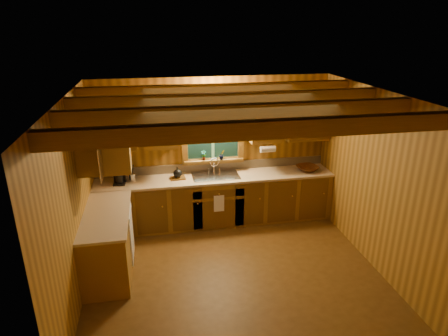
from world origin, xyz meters
TOP-DOWN VIEW (x-y plane):
  - room at (0.00, 0.00)m, footprint 4.20×4.20m
  - ceiling_beams at (0.00, 0.00)m, footprint 4.20×2.54m
  - base_cabinets at (-0.49, 1.28)m, footprint 4.20×2.22m
  - countertop at (-0.48, 1.29)m, footprint 4.20×2.24m
  - backsplash at (0.00, 1.89)m, footprint 4.20×0.02m
  - dishwasher_panel at (-1.47, 0.68)m, footprint 0.02×0.60m
  - upper_cabinets at (-0.56, 1.42)m, footprint 4.19×1.77m
  - window at (0.00, 1.87)m, footprint 1.12×0.08m
  - window_sill at (0.00, 1.82)m, footprint 1.06×0.14m
  - wall_sconce at (0.00, 1.75)m, footprint 0.45×0.21m
  - paper_towel_roll at (0.92, 1.53)m, footprint 0.27×0.11m
  - dish_towel at (0.00, 1.26)m, footprint 0.18×0.01m
  - sink at (0.00, 1.60)m, footprint 0.82×0.48m
  - coffee_maker at (-1.65, 1.60)m, footprint 0.19×0.25m
  - utensil_crock at (-1.44, 1.64)m, footprint 0.11×0.11m
  - cutting_board at (-0.67, 1.61)m, footprint 0.27×0.20m
  - teakettle at (-0.67, 1.61)m, footprint 0.15×0.15m
  - wicker_basket at (1.70, 1.55)m, footprint 0.45×0.45m
  - potted_plant_left at (-0.18, 1.81)m, footprint 0.11×0.08m
  - potted_plant_right at (0.15, 1.78)m, footprint 0.12×0.11m

SIDE VIEW (x-z plane):
  - base_cabinets at x=-0.49m, z-range 0.00..0.86m
  - dishwasher_panel at x=-1.47m, z-range 0.03..0.83m
  - dish_towel at x=0.00m, z-range 0.37..0.67m
  - sink at x=0.00m, z-range 0.64..1.07m
  - countertop at x=-0.48m, z-range 0.86..0.90m
  - cutting_board at x=-0.67m, z-range 0.90..0.92m
  - wicker_basket at x=1.70m, z-range 0.90..0.99m
  - utensil_crock at x=-1.44m, z-range 0.82..1.12m
  - backsplash at x=0.00m, z-range 0.90..1.06m
  - teakettle at x=-0.67m, z-range 0.90..1.09m
  - coffee_maker at x=-1.65m, z-range 0.90..1.24m
  - window_sill at x=0.00m, z-range 1.10..1.14m
  - potted_plant_right at x=0.15m, z-range 1.14..1.32m
  - potted_plant_left at x=-0.18m, z-range 1.14..1.32m
  - room at x=0.00m, z-range -0.80..3.40m
  - paper_towel_roll at x=0.92m, z-range 1.31..1.42m
  - window at x=0.00m, z-range 1.03..2.03m
  - upper_cabinets at x=-0.56m, z-range 1.45..2.23m
  - wall_sconce at x=0.00m, z-range 2.08..2.25m
  - ceiling_beams at x=0.00m, z-range 2.40..2.58m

